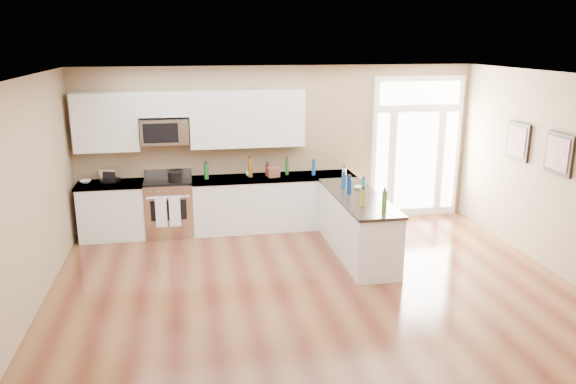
{
  "coord_description": "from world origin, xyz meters",
  "views": [
    {
      "loc": [
        -1.58,
        -5.63,
        3.24
      ],
      "look_at": [
        -0.2,
        2.0,
        1.11
      ],
      "focal_mm": 35.0,
      "sensor_mm": 36.0,
      "label": 1
    }
  ],
  "objects_px": {
    "stockpot": "(175,176)",
    "toaster_oven": "(110,175)",
    "peninsula_cabinet": "(357,227)"
  },
  "relations": [
    {
      "from": "stockpot",
      "to": "toaster_oven",
      "type": "bearing_deg",
      "value": 170.61
    },
    {
      "from": "stockpot",
      "to": "toaster_oven",
      "type": "xyz_separation_m",
      "value": [
        -1.06,
        0.17,
        0.02
      ]
    },
    {
      "from": "peninsula_cabinet",
      "to": "toaster_oven",
      "type": "height_order",
      "value": "toaster_oven"
    },
    {
      "from": "peninsula_cabinet",
      "to": "stockpot",
      "type": "xyz_separation_m",
      "value": [
        -2.75,
        1.34,
        0.6
      ]
    },
    {
      "from": "peninsula_cabinet",
      "to": "toaster_oven",
      "type": "bearing_deg",
      "value": 158.22
    },
    {
      "from": "stockpot",
      "to": "toaster_oven",
      "type": "height_order",
      "value": "toaster_oven"
    },
    {
      "from": "toaster_oven",
      "to": "peninsula_cabinet",
      "type": "bearing_deg",
      "value": -3.51
    },
    {
      "from": "peninsula_cabinet",
      "to": "toaster_oven",
      "type": "relative_size",
      "value": 8.44
    },
    {
      "from": "toaster_oven",
      "to": "stockpot",
      "type": "bearing_deg",
      "value": 8.89
    },
    {
      "from": "stockpot",
      "to": "toaster_oven",
      "type": "distance_m",
      "value": 1.07
    }
  ]
}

